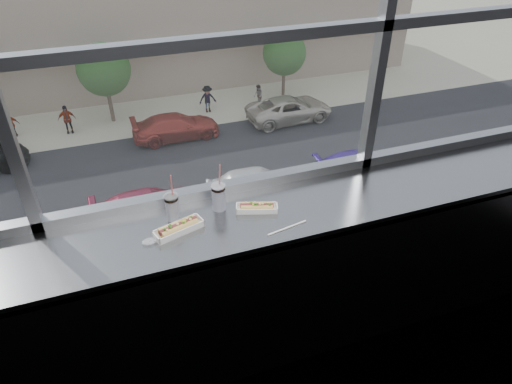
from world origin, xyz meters
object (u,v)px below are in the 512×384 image
object	(u,v)px
soda_cup_right	(219,196)
loose_straw	(287,228)
car_near_e	(361,161)
pedestrian_a	(10,122)
car_far_b	(176,123)
pedestrian_b	(66,117)
pedestrian_c	(207,96)
hotdog_tray_left	(179,228)
soda_cup_left	(172,206)
tree_center	(104,70)
car_near_d	(256,179)
wrapper	(149,241)
car_far_c	(290,105)
pedestrian_d	(258,94)
car_near_c	(148,202)
tree_right	(284,53)

from	to	relation	value
soda_cup_right	loose_straw	xyz separation A→B (m)	(0.30, -0.30, -0.08)
car_near_e	pedestrian_a	size ratio (longest dim) A/B	2.95
loose_straw	car_far_b	distance (m)	27.00
car_far_b	pedestrian_b	size ratio (longest dim) A/B	2.79
pedestrian_c	pedestrian_b	bearing A→B (deg)	-179.21
hotdog_tray_left	pedestrian_b	size ratio (longest dim) A/B	0.13
soda_cup_left	tree_center	xyz separation A→B (m)	(0.14, 28.16, -8.56)
car_near_d	pedestrian_a	size ratio (longest dim) A/B	3.41
wrapper	car_near_e	world-z (taller)	wrapper
car_far_c	loose_straw	bearing A→B (deg)	153.76
car_near_d	pedestrian_b	distance (m)	14.29
pedestrian_b	pedestrian_d	xyz separation A→B (m)	(13.04, -0.14, -0.17)
car_near_d	car_near_e	bearing A→B (deg)	-88.06
hotdog_tray_left	car_near_d	xyz separation A→B (m)	(6.25, 16.28, -10.91)
car_near_c	pedestrian_c	world-z (taller)	pedestrian_c
tree_right	car_far_c	bearing A→B (deg)	-106.72
loose_straw	pedestrian_d	world-z (taller)	loose_straw
wrapper	car_near_c	bearing A→B (deg)	86.49
car_near_c	car_near_d	bearing A→B (deg)	-92.75
car_near_c	car_far_c	world-z (taller)	car_far_c
soda_cup_left	wrapper	bearing A→B (deg)	-134.37
hotdog_tray_left	soda_cup_left	xyz separation A→B (m)	(-0.01, 0.12, 0.06)
soda_cup_right	loose_straw	distance (m)	0.43
car_near_c	tree_right	xyz separation A→B (m)	(11.87, 12.00, 2.26)
car_near_c	tree_center	xyz separation A→B (m)	(-0.70, 12.00, 2.55)
car_far_b	pedestrian_d	xyz separation A→B (m)	(6.60, 3.00, -0.11)
loose_straw	car_near_e	xyz separation A→B (m)	(11.77, 16.45, -11.04)
soda_cup_right	car_far_c	bearing A→B (deg)	65.04
wrapper	tree_center	xyz separation A→B (m)	(0.30, 28.32, -8.48)
tree_center	tree_right	bearing A→B (deg)	0.00
wrapper	car_near_c	size ratio (longest dim) A/B	0.01
car_near_c	pedestrian_c	bearing A→B (deg)	-30.04
car_near_e	pedestrian_d	distance (m)	11.18
car_far_b	car_far_c	bearing A→B (deg)	-90.72
tree_right	car_near_c	bearing A→B (deg)	-134.68
car_near_e	pedestrian_a	bearing A→B (deg)	59.57
pedestrian_d	tree_center	world-z (taller)	tree_center
tree_center	tree_right	distance (m)	12.57
hotdog_tray_left	car_near_c	world-z (taller)	hotdog_tray_left
car_near_c	pedestrian_d	distance (m)	14.53
soda_cup_right	tree_center	size ratio (longest dim) A/B	0.06
soda_cup_left	car_near_e	bearing A→B (deg)	52.65
car_far_c	car_far_b	distance (m)	7.76
loose_straw	car_near_e	world-z (taller)	loose_straw
car_near_e	soda_cup_right	bearing A→B (deg)	145.34
loose_straw	pedestrian_c	bearing A→B (deg)	67.10
car_near_c	pedestrian_d	world-z (taller)	car_near_c
pedestrian_d	car_near_e	bearing A→B (deg)	10.27
pedestrian_b	tree_right	bearing A→B (deg)	3.20
hotdog_tray_left	pedestrian_d	bearing A→B (deg)	52.48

